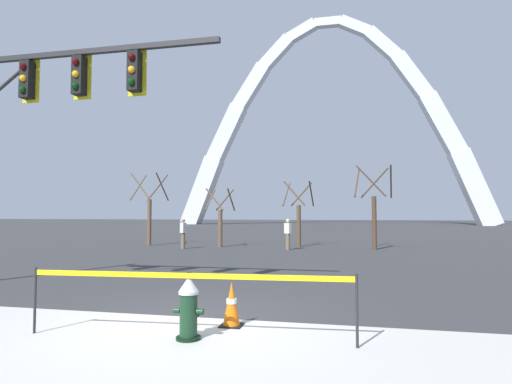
# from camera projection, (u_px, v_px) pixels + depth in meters

# --- Properties ---
(ground_plane) EXTENTS (240.00, 240.00, 0.00)m
(ground_plane) POSITION_uv_depth(u_px,v_px,m) (189.00, 319.00, 7.37)
(ground_plane) COLOR #333335
(fire_hydrant) EXTENTS (0.46, 0.48, 0.99)m
(fire_hydrant) POSITION_uv_depth(u_px,v_px,m) (189.00, 308.00, 6.17)
(fire_hydrant) COLOR black
(fire_hydrant) RESTS_ON ground
(caution_tape_barrier) EXTENTS (4.91, 0.36, 1.02)m
(caution_tape_barrier) POSITION_uv_depth(u_px,v_px,m) (187.00, 293.00, 6.13)
(caution_tape_barrier) COLOR #232326
(caution_tape_barrier) RESTS_ON ground
(traffic_cone_by_hydrant) EXTENTS (0.36, 0.36, 0.73)m
(traffic_cone_by_hydrant) POSITION_uv_depth(u_px,v_px,m) (232.00, 304.00, 6.89)
(traffic_cone_by_hydrant) COLOR black
(traffic_cone_by_hydrant) RESTS_ON ground
(traffic_signal_gantry) EXTENTS (7.82, 0.44, 6.00)m
(traffic_signal_gantry) POSITION_uv_depth(u_px,v_px,m) (11.00, 108.00, 10.02)
(traffic_signal_gantry) COLOR #232326
(traffic_signal_gantry) RESTS_ON ground
(monument_arch) EXTENTS (52.40, 2.98, 36.17)m
(monument_arch) POSITION_uv_depth(u_px,v_px,m) (329.00, 130.00, 70.96)
(monument_arch) COLOR silver
(monument_arch) RESTS_ON ground
(tree_far_left) EXTENTS (1.96, 1.97, 4.24)m
(tree_far_left) POSITION_uv_depth(u_px,v_px,m) (149.00, 213.00, 24.59)
(tree_far_left) COLOR brown
(tree_far_left) RESTS_ON ground
(tree_left_mid) EXTENTS (1.53, 1.54, 3.28)m
(tree_left_mid) POSITION_uv_depth(u_px,v_px,m) (220.00, 221.00, 23.38)
(tree_left_mid) COLOR brown
(tree_left_mid) RESTS_ON ground
(tree_center_left) EXTENTS (1.71, 1.72, 3.69)m
(tree_center_left) POSITION_uv_depth(u_px,v_px,m) (299.00, 218.00, 23.62)
(tree_center_left) COLOR brown
(tree_center_left) RESTS_ON ground
(tree_center_right) EXTENTS (2.00, 2.01, 4.35)m
(tree_center_right) POSITION_uv_depth(u_px,v_px,m) (374.00, 212.00, 21.77)
(tree_center_right) COLOR #473323
(tree_center_right) RESTS_ON ground
(pedestrian_walking_left) EXTENTS (0.39, 0.35, 1.59)m
(pedestrian_walking_left) POSITION_uv_depth(u_px,v_px,m) (288.00, 234.00, 21.52)
(pedestrian_walking_left) COLOR brown
(pedestrian_walking_left) RESTS_ON ground
(pedestrian_standing_center) EXTENTS (0.25, 0.36, 1.59)m
(pedestrian_standing_center) POSITION_uv_depth(u_px,v_px,m) (183.00, 233.00, 22.16)
(pedestrian_standing_center) COLOR brown
(pedestrian_standing_center) RESTS_ON ground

